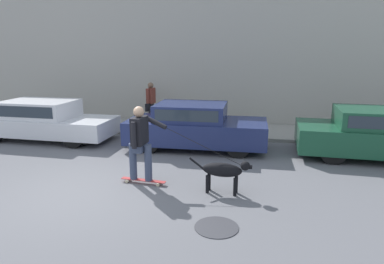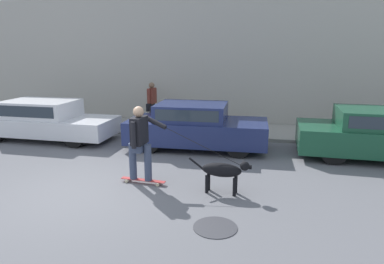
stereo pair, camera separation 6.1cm
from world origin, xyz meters
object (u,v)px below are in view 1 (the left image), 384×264
dog (224,171)px  pedestrian_with_bag (151,101)px  skateboarder (140,141)px  parked_car_1 (195,127)px  parked_car_0 (44,121)px

dog → pedestrian_with_bag: bearing=125.1°
skateboarder → dog: bearing=-0.7°
parked_car_1 → skateboarder: bearing=-103.1°
dog → skateboarder: 1.88m
parked_car_1 → pedestrian_with_bag: size_ratio=2.63×
skateboarder → pedestrian_with_bag: bearing=110.5°
skateboarder → parked_car_0: bearing=150.0°
parked_car_0 → parked_car_1: (4.98, -0.00, 0.03)m
dog → skateboarder: bearing=179.2°
parked_car_1 → pedestrian_with_bag: pedestrian_with_bag is taller
parked_car_0 → dog: parked_car_0 is taller
dog → pedestrian_with_bag: size_ratio=0.83×
parked_car_1 → dog: size_ratio=3.17×
parked_car_1 → skateboarder: skateboarder is taller
parked_car_1 → parked_car_0: bearing=178.4°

